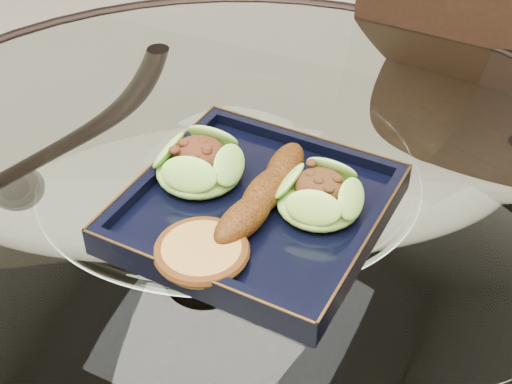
% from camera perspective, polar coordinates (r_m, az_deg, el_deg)
% --- Properties ---
extents(dining_table, '(1.13, 1.13, 0.77)m').
position_cam_1_polar(dining_table, '(0.95, -1.83, -8.33)').
color(dining_table, white).
rests_on(dining_table, ground).
extents(dining_chair, '(0.39, 0.39, 0.88)m').
position_cam_1_polar(dining_chair, '(1.28, 12.62, -0.93)').
color(dining_chair, black).
rests_on(dining_chair, ground).
extents(navy_plate, '(0.28, 0.28, 0.02)m').
position_cam_1_polar(navy_plate, '(0.80, 0.00, -1.65)').
color(navy_plate, black).
rests_on(navy_plate, dining_table).
extents(lettuce_wrap_left, '(0.12, 0.12, 0.04)m').
position_cam_1_polar(lettuce_wrap_left, '(0.83, -4.57, 2.11)').
color(lettuce_wrap_left, '#67AE32').
rests_on(lettuce_wrap_left, navy_plate).
extents(lettuce_wrap_right, '(0.12, 0.12, 0.03)m').
position_cam_1_polar(lettuce_wrap_right, '(0.78, 5.08, -0.45)').
color(lettuce_wrap_right, '#68B133').
rests_on(lettuce_wrap_right, navy_plate).
extents(roasted_plantain, '(0.04, 0.18, 0.03)m').
position_cam_1_polar(roasted_plantain, '(0.79, 0.72, -0.00)').
color(roasted_plantain, '#65320A').
rests_on(roasted_plantain, navy_plate).
extents(crumb_patty, '(0.10, 0.10, 0.02)m').
position_cam_1_polar(crumb_patty, '(0.73, -4.37, -4.86)').
color(crumb_patty, '#BA873E').
rests_on(crumb_patty, navy_plate).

